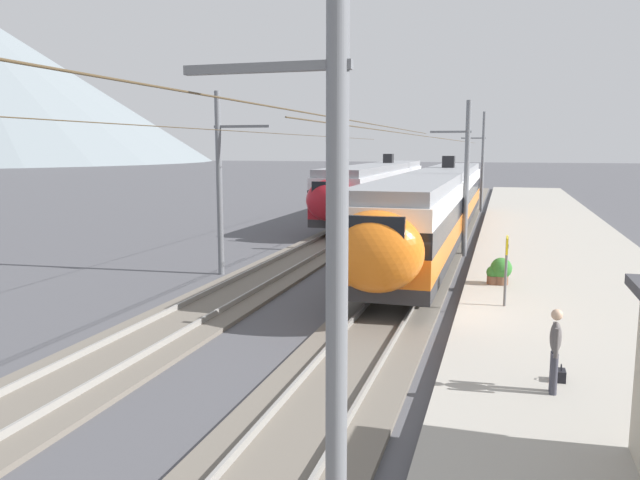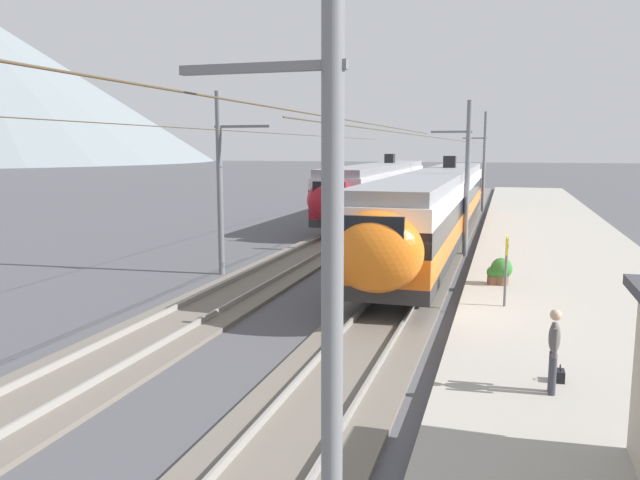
{
  "view_description": "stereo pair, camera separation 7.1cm",
  "coord_description": "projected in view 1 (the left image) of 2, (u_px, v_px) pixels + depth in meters",
  "views": [
    {
      "loc": [
        -17.81,
        -2.03,
        5.05
      ],
      "look_at": [
        1.23,
        3.64,
        2.06
      ],
      "focal_mm": 34.57,
      "sensor_mm": 36.0,
      "label": 1
    },
    {
      "loc": [
        -17.79,
        -2.1,
        5.05
      ],
      "look_at": [
        1.23,
        3.64,
        2.06
      ],
      "focal_mm": 34.57,
      "sensor_mm": 36.0,
      "label": 2
    }
  ],
  "objects": [
    {
      "name": "catenary_mast_far_side",
      "position": [
        223.0,
        179.0,
        24.15
      ],
      "size": [
        40.49,
        2.29,
        7.21
      ],
      "color": "slate",
      "rests_on": "ground"
    },
    {
      "name": "passenger_walking",
      "position": [
        555.0,
        346.0,
        11.94
      ],
      "size": [
        0.53,
        0.22,
        1.69
      ],
      "color": "#383842",
      "rests_on": "platform_slab"
    },
    {
      "name": "track_near",
      "position": [
        386.0,
        315.0,
        18.53
      ],
      "size": [
        120.0,
        3.0,
        0.28
      ],
      "color": "#6B6359",
      "rests_on": "ground"
    },
    {
      "name": "platform_sign",
      "position": [
        507.0,
        255.0,
        18.47
      ],
      "size": [
        0.7,
        0.08,
        2.12
      ],
      "color": "#59595B",
      "rests_on": "platform_slab"
    },
    {
      "name": "track_far",
      "position": [
        219.0,
        302.0,
        20.09
      ],
      "size": [
        120.0,
        3.0,
        0.28
      ],
      "color": "#6B6359",
      "rests_on": "ground"
    },
    {
      "name": "potted_plant_by_shelter",
      "position": [
        493.0,
        274.0,
        21.62
      ],
      "size": [
        0.44,
        0.44,
        0.65
      ],
      "color": "brown",
      "rests_on": "platform_slab"
    },
    {
      "name": "potted_plant_platform_edge",
      "position": [
        501.0,
        269.0,
        21.58
      ],
      "size": [
        0.75,
        0.75,
        0.95
      ],
      "color": "brown",
      "rests_on": "platform_slab"
    },
    {
      "name": "catenary_mast_west",
      "position": [
        328.0,
        240.0,
        6.51
      ],
      "size": [
        40.49,
        1.87,
        7.86
      ],
      "color": "slate",
      "rests_on": "ground"
    },
    {
      "name": "ground_plane",
      "position": [
        426.0,
        320.0,
        18.21
      ],
      "size": [
        400.0,
        400.0,
        0.0
      ],
      "primitive_type": "plane",
      "color": "#4C4C51"
    },
    {
      "name": "train_far_track",
      "position": [
        377.0,
        187.0,
        44.38
      ],
      "size": [
        26.47,
        2.96,
        4.27
      ],
      "color": "#2D2D30",
      "rests_on": "track_far"
    },
    {
      "name": "handbag_beside_passenger",
      "position": [
        561.0,
        375.0,
        12.68
      ],
      "size": [
        0.32,
        0.18,
        0.36
      ],
      "color": "black",
      "rests_on": "platform_slab"
    },
    {
      "name": "catenary_mast_east",
      "position": [
        481.0,
        160.0,
        48.33
      ],
      "size": [
        40.49,
        1.87,
        7.8
      ],
      "color": "slate",
      "rests_on": "ground"
    },
    {
      "name": "platform_slab",
      "position": [
        597.0,
        328.0,
        16.87
      ],
      "size": [
        120.0,
        7.58,
        0.28
      ],
      "primitive_type": "cube",
      "color": "#A39E93",
      "rests_on": "ground"
    },
    {
      "name": "catenary_mast_mid",
      "position": [
        464.0,
        175.0,
        28.4
      ],
      "size": [
        40.49,
        1.87,
        7.18
      ],
      "color": "slate",
      "rests_on": "ground"
    },
    {
      "name": "train_near_platform",
      "position": [
        438.0,
        202.0,
        31.98
      ],
      "size": [
        34.08,
        2.9,
        4.27
      ],
      "color": "#2D2D30",
      "rests_on": "track_near"
    }
  ]
}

